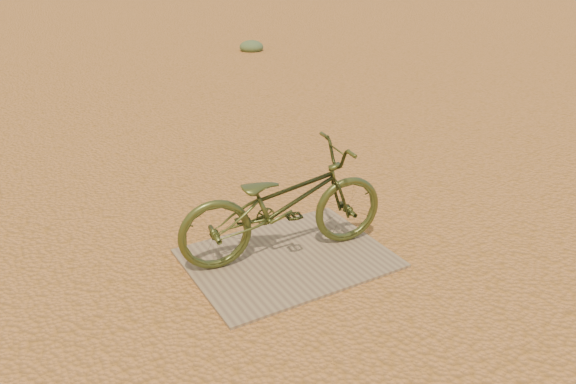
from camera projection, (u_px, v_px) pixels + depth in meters
ground at (231, 242)px, 4.37m from camera, size 120.00×120.00×0.00m
plywood_board at (288, 258)px, 4.14m from camera, size 1.43×1.07×0.02m
bicycle at (284, 203)px, 4.02m from camera, size 1.62×0.74×0.82m
kale_b at (252, 51)px, 11.59m from camera, size 0.49×0.49×0.27m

